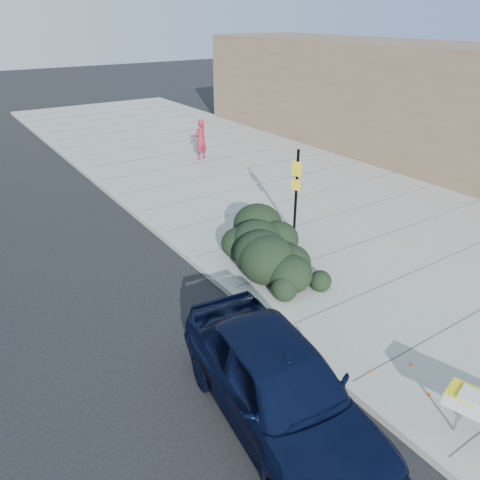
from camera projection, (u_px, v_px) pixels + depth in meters
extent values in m
plane|color=black|center=(281.00, 335.00, 10.22)|extent=(120.00, 120.00, 0.00)
cube|color=gray|center=(317.00, 207.00, 16.73)|extent=(11.20, 50.00, 0.15)
cube|color=#9E9E99|center=(176.00, 246.00, 13.91)|extent=(0.22, 50.00, 0.17)
cylinder|color=gray|center=(457.00, 420.00, 7.61)|extent=(0.05, 0.05, 0.44)
cylinder|color=gray|center=(463.00, 409.00, 7.82)|extent=(0.05, 0.05, 0.44)
cube|color=yellow|center=(464.00, 392.00, 7.53)|extent=(0.58, 0.58, 0.02)
cylinder|color=black|center=(266.00, 237.00, 13.39)|extent=(0.05, 0.05, 0.81)
cylinder|color=black|center=(256.00, 231.00, 13.79)|extent=(0.05, 0.05, 0.81)
cylinder|color=black|center=(261.00, 221.00, 13.41)|extent=(0.07, 0.53, 0.05)
cube|color=black|center=(296.00, 194.00, 13.93)|extent=(0.08, 0.08, 2.68)
cube|color=yellow|center=(297.00, 169.00, 13.55)|extent=(0.13, 0.30, 0.43)
cube|color=yellow|center=(296.00, 185.00, 13.77)|extent=(0.12, 0.28, 0.33)
ellipsoid|color=black|center=(273.00, 241.00, 12.55)|extent=(2.33, 3.86, 1.36)
imported|color=black|center=(279.00, 384.00, 7.73)|extent=(2.53, 4.99, 1.63)
imported|color=maroon|center=(201.00, 139.00, 21.62)|extent=(0.78, 0.64, 1.84)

